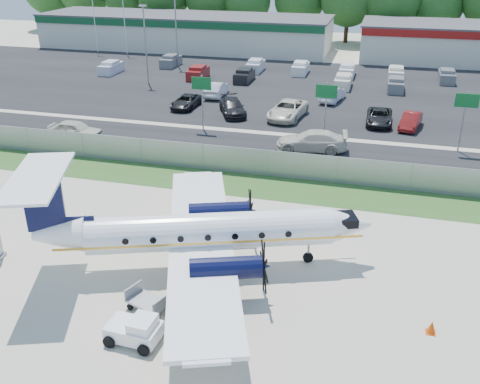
# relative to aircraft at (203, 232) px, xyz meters

# --- Properties ---
(ground) EXTENTS (170.00, 170.00, 0.00)m
(ground) POSITION_rel_aircraft_xyz_m (0.71, -1.20, -2.14)
(ground) COLOR beige
(ground) RESTS_ON ground
(grass_verge) EXTENTS (170.00, 4.00, 0.02)m
(grass_verge) POSITION_rel_aircraft_xyz_m (0.71, 10.80, -2.14)
(grass_verge) COLOR #2D561E
(grass_verge) RESTS_ON ground
(access_road) EXTENTS (170.00, 8.00, 0.02)m
(access_road) POSITION_rel_aircraft_xyz_m (0.71, 17.80, -2.13)
(access_road) COLOR black
(access_road) RESTS_ON ground
(parking_lot) EXTENTS (170.00, 32.00, 0.02)m
(parking_lot) POSITION_rel_aircraft_xyz_m (0.71, 38.80, -2.13)
(parking_lot) COLOR black
(parking_lot) RESTS_ON ground
(perimeter_fence) EXTENTS (120.00, 0.06, 1.99)m
(perimeter_fence) POSITION_rel_aircraft_xyz_m (0.71, 12.80, -1.14)
(perimeter_fence) COLOR gray
(perimeter_fence) RESTS_ON ground
(building_west) EXTENTS (46.40, 12.40, 5.24)m
(building_west) POSITION_rel_aircraft_xyz_m (-23.29, 60.78, 0.49)
(building_west) COLOR silver
(building_west) RESTS_ON ground
(sign_left) EXTENTS (1.80, 0.26, 5.00)m
(sign_left) POSITION_rel_aircraft_xyz_m (-7.29, 21.70, 1.47)
(sign_left) COLOR gray
(sign_left) RESTS_ON ground
(sign_mid) EXTENTS (1.80, 0.26, 5.00)m
(sign_mid) POSITION_rel_aircraft_xyz_m (3.71, 21.70, 1.47)
(sign_mid) COLOR gray
(sign_mid) RESTS_ON ground
(sign_right) EXTENTS (1.80, 0.26, 5.00)m
(sign_right) POSITION_rel_aircraft_xyz_m (14.71, 21.70, 1.47)
(sign_right) COLOR gray
(sign_right) RESTS_ON ground
(flagpole_west) EXTENTS (1.06, 0.12, 10.00)m
(flagpole_west) POSITION_rel_aircraft_xyz_m (-35.21, 53.80, 3.50)
(flagpole_west) COLOR white
(flagpole_west) RESTS_ON ground
(flagpole_east) EXTENTS (1.06, 0.12, 10.00)m
(flagpole_east) POSITION_rel_aircraft_xyz_m (-30.21, 53.80, 3.50)
(flagpole_east) COLOR white
(flagpole_east) RESTS_ON ground
(light_pole_nw) EXTENTS (0.90, 0.35, 9.09)m
(light_pole_nw) POSITION_rel_aircraft_xyz_m (-19.29, 36.80, 3.09)
(light_pole_nw) COLOR gray
(light_pole_nw) RESTS_ON ground
(light_pole_sw) EXTENTS (0.90, 0.35, 9.09)m
(light_pole_sw) POSITION_rel_aircraft_xyz_m (-19.29, 46.80, 3.09)
(light_pole_sw) COLOR gray
(light_pole_sw) RESTS_ON ground
(tree_line) EXTENTS (112.00, 6.00, 14.00)m
(tree_line) POSITION_rel_aircraft_xyz_m (0.71, 72.80, -2.14)
(tree_line) COLOR #1C4E17
(tree_line) RESTS_ON ground
(aircraft) EXTENTS (18.05, 17.58, 5.55)m
(aircraft) POSITION_rel_aircraft_xyz_m (0.00, 0.00, 0.00)
(aircraft) COLOR white
(aircraft) RESTS_ON ground
(pushback_tug) EXTENTS (2.33, 1.72, 1.22)m
(pushback_tug) POSITION_rel_aircraft_xyz_m (-0.96, -6.20, -1.56)
(pushback_tug) COLOR white
(pushback_tug) RESTS_ON ground
(baggage_cart_far) EXTENTS (2.14, 1.70, 0.98)m
(baggage_cart_far) POSITION_rel_aircraft_xyz_m (-1.37, -4.07, -1.69)
(baggage_cart_far) COLOR gray
(baggage_cart_far) RESTS_ON ground
(cone_nose) EXTENTS (0.43, 0.43, 0.61)m
(cone_nose) POSITION_rel_aircraft_xyz_m (11.30, -2.42, -1.86)
(cone_nose) COLOR #DF4507
(cone_nose) RESTS_ON ground
(cone_port_wing) EXTENTS (0.36, 0.36, 0.52)m
(cone_port_wing) POSITION_rel_aircraft_xyz_m (3.32, -5.54, -1.90)
(cone_port_wing) COLOR #DF4507
(cone_port_wing) RESTS_ON ground
(cone_starboard_wing) EXTENTS (0.37, 0.37, 0.53)m
(cone_starboard_wing) POSITION_rel_aircraft_xyz_m (-4.98, 3.72, -1.89)
(cone_starboard_wing) COLOR #DF4507
(cone_starboard_wing) RESTS_ON ground
(road_car_west) EXTENTS (4.77, 1.94, 1.62)m
(road_car_west) POSITION_rel_aircraft_xyz_m (-17.19, 16.50, -2.14)
(road_car_west) COLOR beige
(road_car_west) RESTS_ON ground
(road_car_mid) EXTENTS (5.96, 2.96, 1.66)m
(road_car_mid) POSITION_rel_aircraft_xyz_m (3.03, 18.93, -2.14)
(road_car_mid) COLOR beige
(road_car_mid) RESTS_ON ground
(parked_car_a) EXTENTS (2.35, 4.79, 1.31)m
(parked_car_a) POSITION_rel_aircraft_xyz_m (-11.23, 28.09, -2.14)
(parked_car_a) COLOR black
(parked_car_a) RESTS_ON ground
(parked_car_b) EXTENTS (4.19, 5.74, 1.54)m
(parked_car_b) POSITION_rel_aircraft_xyz_m (-5.94, 26.98, -2.14)
(parked_car_b) COLOR black
(parked_car_b) RESTS_ON ground
(parked_car_c) EXTENTS (3.60, 6.38, 1.68)m
(parked_car_c) POSITION_rel_aircraft_xyz_m (-0.44, 27.22, -2.14)
(parked_car_c) COLOR beige
(parked_car_c) RESTS_ON ground
(parked_car_d) EXTENTS (2.39, 5.10, 1.41)m
(parked_car_d) POSITION_rel_aircraft_xyz_m (8.23, 27.54, -2.14)
(parked_car_d) COLOR black
(parked_car_d) RESTS_ON ground
(parked_car_e) EXTENTS (2.31, 4.55, 1.43)m
(parked_car_e) POSITION_rel_aircraft_xyz_m (11.05, 27.02, -2.14)
(parked_car_e) COLOR maroon
(parked_car_e) RESTS_ON ground
(parked_car_f) EXTENTS (1.82, 4.90, 1.60)m
(parked_car_f) POSITION_rel_aircraft_xyz_m (-9.55, 33.27, -2.14)
(parked_car_f) COLOR silver
(parked_car_f) RESTS_ON ground
(parked_car_g) EXTENTS (2.56, 4.94, 1.55)m
(parked_car_g) POSITION_rel_aircraft_xyz_m (3.14, 34.56, -2.14)
(parked_car_g) COLOR silver
(parked_car_g) RESTS_ON ground
(far_parking_rows) EXTENTS (56.00, 10.00, 1.60)m
(far_parking_rows) POSITION_rel_aircraft_xyz_m (0.71, 43.80, -2.14)
(far_parking_rows) COLOR gray
(far_parking_rows) RESTS_ON ground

